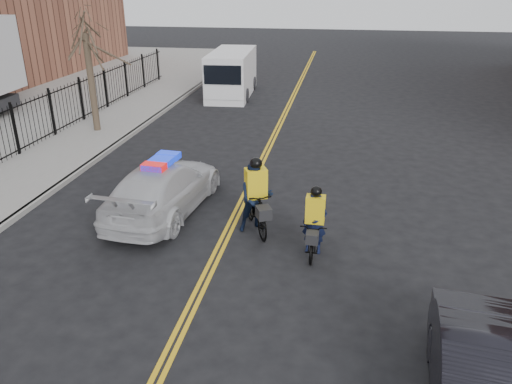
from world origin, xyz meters
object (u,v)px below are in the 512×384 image
at_px(police_cruiser, 164,188).
at_px(cyclist_far, 256,203).
at_px(cyclist_near, 314,230).
at_px(cargo_van, 231,74).

xyz_separation_m(police_cruiser, cyclist_far, (2.78, -0.73, 0.08)).
relative_size(cyclist_near, cyclist_far, 0.86).
bearing_deg(police_cruiser, cyclist_near, 164.67).
distance_m(cyclist_near, cyclist_far, 1.82).
bearing_deg(cargo_van, police_cruiser, -88.05).
height_order(police_cruiser, cargo_van, cargo_van).
bearing_deg(cyclist_near, police_cruiser, 160.85).
height_order(police_cruiser, cyclist_far, cyclist_far).
xyz_separation_m(police_cruiser, cargo_van, (-1.42, 15.36, 0.47)).
height_order(cyclist_near, cyclist_far, cyclist_far).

